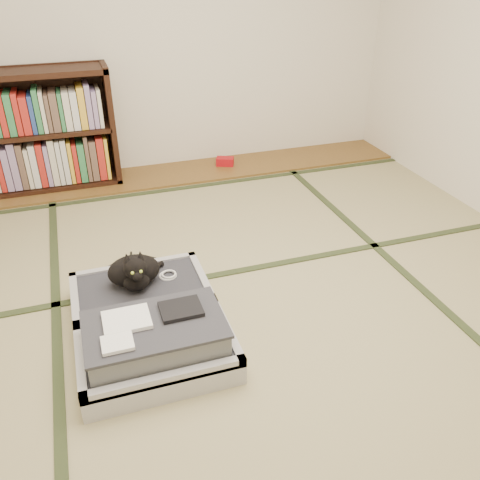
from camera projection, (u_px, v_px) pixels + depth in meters
name	position (u px, v px, depth m)	size (l,w,h in m)	color
floor	(252.00, 312.00, 2.73)	(4.50, 4.50, 0.00)	tan
wood_strip	(174.00, 174.00, 4.37)	(4.00, 0.50, 0.02)	brown
red_item	(225.00, 161.00, 4.50)	(0.15, 0.09, 0.07)	#A90D14
room_shell	(256.00, 18.00, 2.00)	(4.50, 4.50, 4.50)	white
tatami_borders	(225.00, 265.00, 3.14)	(4.00, 4.50, 0.01)	#2D381E
bookcase	(17.00, 136.00, 3.88)	(1.46, 0.33, 0.94)	black
suitcase	(150.00, 325.00, 2.49)	(0.71, 0.95, 0.28)	#AFAFB4
cat	(135.00, 272.00, 2.66)	(0.32, 0.32, 0.26)	black
cable_coil	(168.00, 275.00, 2.78)	(0.10, 0.10, 0.02)	white
hanger	(134.00, 264.00, 3.13)	(0.44, 0.20, 0.01)	black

